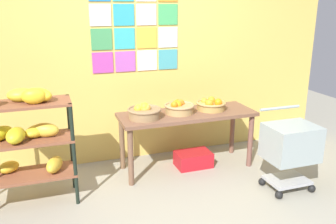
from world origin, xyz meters
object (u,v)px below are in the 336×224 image
at_px(produce_crate_under_table, 193,159).
at_px(shopping_cart, 291,145).
at_px(fruit_basket_left, 179,107).
at_px(fruit_basket_centre, 211,105).
at_px(banana_shelf_unit, 24,132).
at_px(fruit_basket_back_right, 144,112).
at_px(display_table, 187,120).

distance_m(produce_crate_under_table, shopping_cart, 1.17).
xyz_separation_m(fruit_basket_left, fruit_basket_centre, (0.40, 0.00, -0.00)).
distance_m(banana_shelf_unit, shopping_cart, 2.62).
bearing_deg(fruit_basket_centre, produce_crate_under_table, -173.79).
relative_size(fruit_basket_centre, produce_crate_under_table, 0.85).
relative_size(fruit_basket_left, shopping_cart, 0.41).
distance_m(fruit_basket_centre, shopping_cart, 1.02).
distance_m(fruit_basket_left, shopping_cart, 1.26).
bearing_deg(fruit_basket_centre, fruit_basket_back_right, -175.77).
bearing_deg(fruit_basket_centre, fruit_basket_left, -179.63).
relative_size(display_table, fruit_basket_centre, 4.44).
relative_size(banana_shelf_unit, display_table, 0.74).
bearing_deg(display_table, banana_shelf_unit, -171.99).
xyz_separation_m(banana_shelf_unit, produce_crate_under_table, (1.82, 0.24, -0.65)).
bearing_deg(display_table, shopping_cart, -46.12).
relative_size(fruit_basket_back_right, produce_crate_under_table, 0.88).
relative_size(display_table, fruit_basket_left, 4.55).
bearing_deg(fruit_basket_left, display_table, -11.88).
height_order(banana_shelf_unit, display_table, banana_shelf_unit).
distance_m(display_table, produce_crate_under_table, 0.51).
bearing_deg(fruit_basket_left, shopping_cart, -43.69).
bearing_deg(banana_shelf_unit, produce_crate_under_table, 7.55).
xyz_separation_m(display_table, shopping_cart, (0.80, -0.84, -0.10)).
distance_m(display_table, fruit_basket_left, 0.18).
xyz_separation_m(banana_shelf_unit, shopping_cart, (2.54, -0.59, -0.24)).
xyz_separation_m(fruit_basket_centre, shopping_cart, (0.49, -0.86, -0.25)).
xyz_separation_m(fruit_basket_left, fruit_basket_back_right, (-0.43, -0.06, 0.01)).
relative_size(produce_crate_under_table, shopping_cart, 0.50).
height_order(display_table, fruit_basket_back_right, fruit_basket_back_right).
height_order(banana_shelf_unit, fruit_basket_centre, banana_shelf_unit).
bearing_deg(shopping_cart, fruit_basket_back_right, 139.49).
distance_m(fruit_basket_left, produce_crate_under_table, 0.68).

